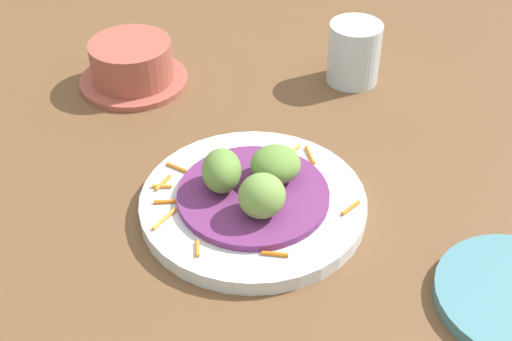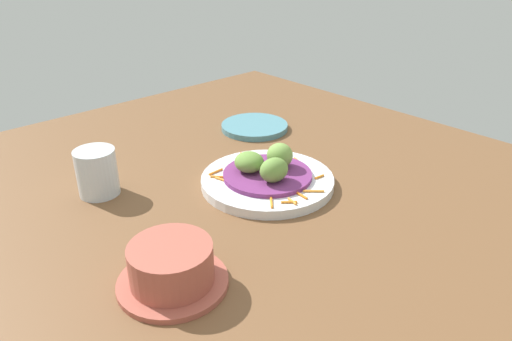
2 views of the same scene
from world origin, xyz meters
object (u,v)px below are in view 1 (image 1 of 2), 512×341
terracotta_bowl (132,65)px  guac_scoop_left (276,164)px  main_plate (253,204)px  water_glass (354,53)px  guac_scoop_right (262,196)px  guac_scoop_center (222,171)px

terracotta_bowl → guac_scoop_left: bearing=118.5°
guac_scoop_left → main_plate: bearing=35.0°
main_plate → water_glass: 29.01cm
main_plate → guac_scoop_left: bearing=-145.0°
main_plate → guac_scoop_right: 5.05cm
guac_scoop_left → guac_scoop_center: 5.68cm
terracotta_bowl → guac_scoop_center: bearing=107.5°
water_glass → guac_scoop_right: bearing=57.1°
guac_scoop_left → terracotta_bowl: bearing=-61.5°
guac_scoop_left → guac_scoop_center: (5.65, 0.50, 0.35)cm
main_plate → terracotta_bowl: 29.52cm
guac_scoop_left → water_glass: 25.75cm
guac_scoop_center → main_plate: bearing=155.0°
guac_scoop_right → guac_scoop_left: bearing=-115.0°
guac_scoop_left → water_glass: bearing=-124.6°
main_plate → guac_scoop_center: bearing=-25.0°
guac_scoop_left → guac_scoop_right: size_ratio=1.12×
main_plate → terracotta_bowl: terracotta_bowl is taller
guac_scoop_right → terracotta_bowl: size_ratio=0.33×
water_glass → main_plate: bearing=53.2°
guac_scoop_center → guac_scoop_right: (-3.25, 4.64, 0.13)cm
guac_scoop_left → guac_scoop_center: bearing=5.0°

